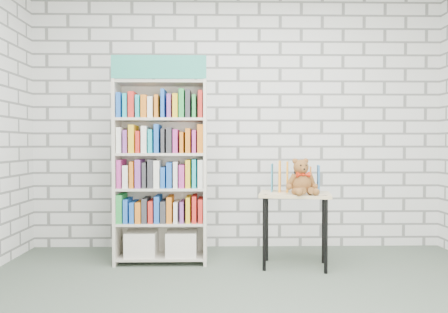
{
  "coord_description": "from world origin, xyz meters",
  "views": [
    {
      "loc": [
        -0.25,
        -2.82,
        1.13
      ],
      "look_at": [
        -0.17,
        0.95,
        1.03
      ],
      "focal_mm": 35.0,
      "sensor_mm": 36.0,
      "label": 1
    }
  ],
  "objects": [
    {
      "name": "room_shell",
      "position": [
        0.0,
        0.0,
        1.78
      ],
      "size": [
        4.52,
        4.02,
        2.81
      ],
      "color": "silver",
      "rests_on": "ground"
    },
    {
      "name": "bookshelf",
      "position": [
        -0.77,
        1.36,
        0.89
      ],
      "size": [
        0.87,
        0.34,
        1.95
      ],
      "color": "beige",
      "rests_on": "ground"
    },
    {
      "name": "display_table",
      "position": [
        0.49,
        1.18,
        0.59
      ],
      "size": [
        0.71,
        0.55,
        0.69
      ],
      "color": "#D8BF81",
      "rests_on": "ground"
    },
    {
      "name": "table_books",
      "position": [
        0.5,
        1.28,
        0.82
      ],
      "size": [
        0.47,
        0.27,
        0.27
      ],
      "color": "teal",
      "rests_on": "display_table"
    },
    {
      "name": "teddy_bear",
      "position": [
        0.53,
        1.07,
        0.82
      ],
      "size": [
        0.3,
        0.29,
        0.32
      ],
      "color": "brown",
      "rests_on": "display_table"
    }
  ]
}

